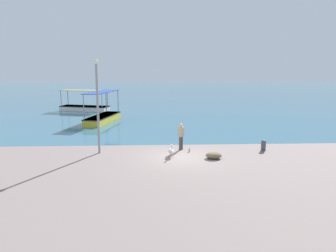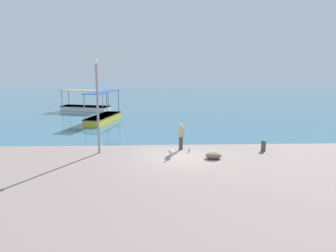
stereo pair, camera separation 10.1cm
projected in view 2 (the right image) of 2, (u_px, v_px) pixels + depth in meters
The scene contains 10 objects.
ground at pixel (181, 157), 19.10m from camera, with size 120.00×120.00×0.00m, color gray.
harbor_water at pixel (163, 92), 66.27m from camera, with size 110.00×90.00×0.00m, color #36667F.
fishing_boat_far_left at pixel (103, 116), 30.90m from camera, with size 2.85×5.95×2.87m.
fishing_boat_near_left at pixel (85, 107), 38.62m from camera, with size 5.99×3.31×2.44m.
pelican at pixel (171, 151), 18.97m from camera, with size 0.40×0.80×0.80m.
lamp_post at pixel (97, 101), 19.46m from camera, with size 0.28×0.28×5.62m.
mooring_bollard at pixel (263, 145), 20.42m from camera, with size 0.31×0.31×0.70m.
fisherman_standing at pixel (181, 136), 20.58m from camera, with size 0.41×0.45×1.69m.
net_pile at pixel (213, 155), 18.74m from camera, with size 0.92×0.78×0.38m, color #716247.
glass_bottle at pixel (189, 150), 20.15m from camera, with size 0.07×0.07×0.27m.
Camera 2 is at (-1.47, -18.41, 5.24)m, focal length 35.00 mm.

